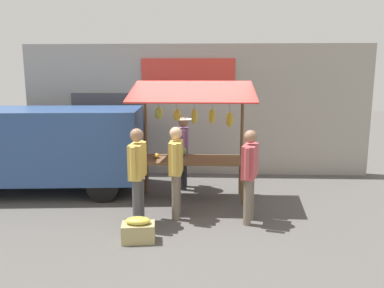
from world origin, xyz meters
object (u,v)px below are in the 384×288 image
vendor_with_sunhat (184,147)px  market_stall (192,127)px  shopper_in_grey_tee (250,169)px  shopper_in_striped_shirt (176,165)px  parked_van (35,143)px  produce_crate_near (138,230)px  shopper_with_ponytail (138,169)px

vendor_with_sunhat → market_stall: bearing=18.0°
shopper_in_grey_tee → market_stall: bearing=55.1°
shopper_in_striped_shirt → shopper_in_grey_tee: bearing=-97.3°
market_stall → shopper_in_striped_shirt: bearing=77.2°
vendor_with_sunhat → parked_van: bearing=-84.3°
shopper_in_striped_shirt → produce_crate_near: (0.52, 1.10, -0.81)m
market_stall → parked_van: size_ratio=0.55×
shopper_in_grey_tee → shopper_with_ponytail: 1.98m
shopper_in_grey_tee → shopper_with_ponytail: bearing=110.8°
market_stall → shopper_with_ponytail: bearing=58.8°
market_stall → produce_crate_near: market_stall is taller
shopper_in_grey_tee → vendor_with_sunhat: bearing=48.7°
shopper_in_striped_shirt → shopper_with_ponytail: shopper_with_ponytail is taller
vendor_with_sunhat → shopper_with_ponytail: (0.66, 2.19, 0.02)m
shopper_in_grey_tee → produce_crate_near: bearing=131.9°
shopper_with_ponytail → parked_van: size_ratio=0.38×
vendor_with_sunhat → shopper_in_grey_tee: bearing=32.7°
vendor_with_sunhat → produce_crate_near: vendor_with_sunhat is taller
shopper_in_striped_shirt → shopper_with_ponytail: bearing=121.0°
parked_van → vendor_with_sunhat: bearing=-178.6°
vendor_with_sunhat → shopper_in_striped_shirt: bearing=-0.8°
market_stall → shopper_with_ponytail: 1.81m
shopper_in_striped_shirt → produce_crate_near: size_ratio=3.04×
market_stall → parked_van: 3.61m
market_stall → shopper_with_ponytail: market_stall is taller
shopper_in_striped_shirt → shopper_with_ponytail: (0.64, 0.37, 0.01)m
shopper_in_grey_tee → produce_crate_near: 2.20m
shopper_with_ponytail → produce_crate_near: bearing=-167.1°
vendor_with_sunhat → produce_crate_near: bearing=-10.6°
shopper_in_grey_tee → produce_crate_near: shopper_in_grey_tee is taller
shopper_with_ponytail → shopper_in_grey_tee: bearing=-81.9°
shopper_in_striped_shirt → parked_van: size_ratio=0.38×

